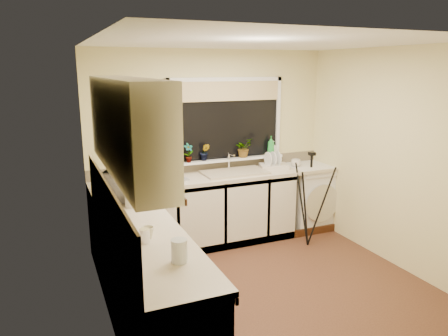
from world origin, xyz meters
TOP-DOWN VIEW (x-y plane):
  - floor at (0.00, 0.00)m, footprint 3.20×3.20m
  - ceiling at (0.00, 0.00)m, footprint 3.20×3.20m
  - wall_back at (0.00, 1.50)m, footprint 3.20×0.00m
  - wall_front at (0.00, -1.50)m, footprint 3.20×0.00m
  - wall_left at (-1.60, 0.00)m, footprint 0.00×3.00m
  - wall_right at (1.60, 0.00)m, footprint 0.00×3.00m
  - base_cabinet_back at (-0.33, 1.20)m, footprint 2.55×0.60m
  - base_cabinet_left at (-1.30, -0.30)m, footprint 0.54×2.40m
  - worktop_back at (0.00, 1.20)m, footprint 3.20×0.60m
  - worktop_left at (-1.30, -0.30)m, footprint 0.60×2.40m
  - upper_cabinet at (-1.44, -0.45)m, footprint 0.28×1.90m
  - splashback_left at (-1.59, -0.30)m, footprint 0.02×2.40m
  - splashback_back at (0.00, 1.49)m, footprint 3.20×0.02m
  - window_glass at (0.20, 1.49)m, footprint 1.50×0.02m
  - window_blind at (0.20, 1.46)m, footprint 1.50×0.02m
  - windowsill at (0.20, 1.43)m, footprint 1.60×0.14m
  - sink at (0.20, 1.20)m, footprint 0.82×0.46m
  - faucet at (0.20, 1.38)m, footprint 0.03×0.03m
  - washing_machine at (1.37, 1.24)m, footprint 0.64×0.62m
  - laptop at (-0.65, 1.25)m, footprint 0.40×0.39m
  - kettle at (-1.26, 0.38)m, footprint 0.17×0.17m
  - dish_rack at (0.80, 1.25)m, footprint 0.42×0.36m
  - tripod at (0.99, 0.65)m, footprint 0.80×0.80m
  - glass_jug at (-1.21, -0.97)m, footprint 0.11×0.11m
  - steel_jar at (-1.36, -0.55)m, footprint 0.08×0.08m
  - microwave at (-1.23, 0.72)m, footprint 0.59×0.68m
  - plant_a at (-0.35, 1.40)m, footprint 0.14×0.11m
  - plant_b at (-0.12, 1.42)m, footprint 0.15×0.14m
  - plant_d at (0.43, 1.42)m, footprint 0.29×0.27m
  - soap_bottle_green at (0.85, 1.42)m, footprint 0.13×0.13m
  - soap_bottle_clear at (0.88, 1.43)m, footprint 0.09×0.09m
  - cup_back at (1.13, 1.21)m, footprint 0.17×0.17m
  - cup_left at (-1.32, -0.47)m, footprint 0.12×0.12m

SIDE VIEW (x-z plane):
  - floor at x=0.00m, z-range 0.00..0.00m
  - base_cabinet_back at x=-0.33m, z-range 0.00..0.86m
  - base_cabinet_left at x=-1.30m, z-range 0.00..0.86m
  - washing_machine at x=1.37m, z-range 0.00..0.90m
  - tripod at x=0.99m, z-range 0.00..1.22m
  - worktop_back at x=0.00m, z-range 0.86..0.90m
  - worktop_left at x=-1.30m, z-range 0.86..0.90m
  - sink at x=0.20m, z-range 0.90..0.93m
  - dish_rack at x=0.80m, z-range 0.90..0.95m
  - cup_left at x=-1.32m, z-range 0.90..0.99m
  - cup_back at x=1.13m, z-range 0.90..1.00m
  - steel_jar at x=-1.36m, z-range 0.90..1.01m
  - laptop at x=-0.65m, z-range 0.84..1.09m
  - splashback_back at x=0.00m, z-range 0.90..1.04m
  - glass_jug at x=-1.21m, z-range 0.90..1.07m
  - kettle at x=-1.26m, z-range 0.90..1.12m
  - faucet at x=0.20m, z-range 0.90..1.14m
  - windowsill at x=0.20m, z-range 1.02..1.05m
  - microwave at x=-1.23m, z-range 0.90..1.22m
  - splashback_left at x=-1.59m, z-range 0.90..1.35m
  - soap_bottle_clear at x=0.88m, z-range 1.05..1.24m
  - plant_b at x=-0.12m, z-range 1.05..1.27m
  - plant_a at x=-0.35m, z-range 1.05..1.30m
  - plant_d at x=0.43m, z-range 1.05..1.30m
  - soap_bottle_green at x=0.85m, z-range 1.05..1.31m
  - wall_back at x=0.00m, z-range -0.38..2.83m
  - wall_front at x=0.00m, z-range -0.38..2.83m
  - wall_left at x=-1.60m, z-range -0.27..2.73m
  - wall_right at x=1.60m, z-range -0.27..2.73m
  - window_glass at x=0.20m, z-range 1.05..2.05m
  - upper_cabinet at x=-1.44m, z-range 1.45..2.15m
  - window_blind at x=0.20m, z-range 1.80..2.05m
  - ceiling at x=0.00m, z-range 2.45..2.45m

